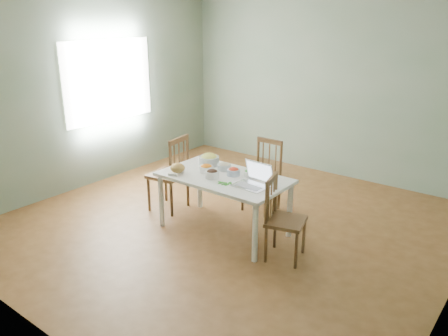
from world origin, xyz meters
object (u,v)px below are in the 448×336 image
Objects in this scene: chair_far at (261,177)px; chair_right at (286,219)px; dining_table at (224,204)px; laptop at (251,176)px; bowl_squash at (209,159)px; chair_left at (168,173)px; bread_boule at (178,168)px.

chair_far is 1.04× the size of chair_right.
dining_table is 4.08× the size of laptop.
bowl_squash reaches higher than dining_table.
bread_boule is (0.47, -0.30, 0.25)m from chair_left.
chair_left reaches higher than chair_far.
chair_right is 1.43m from bread_boule.
dining_table is at bearing 172.85° from laptop.
dining_table is 0.90m from chair_right.
laptop is (0.93, 0.15, 0.07)m from bread_boule.
bowl_squash reaches higher than bread_boule.
bread_boule is at bearing -167.25° from laptop.
chair_far is 1.24m from chair_right.
dining_table is 0.79m from chair_far.
bread_boule is (-0.52, -1.01, 0.28)m from chair_far.
bowl_squash is (-0.39, 0.21, 0.42)m from dining_table.
chair_right reaches higher than bowl_squash.
laptop reaches higher than chair_far.
bread_boule is 0.47× the size of laptop.
chair_left is 1.12× the size of chair_right.
chair_left is at bearing 175.95° from dining_table.
chair_right is at bearing 1.74° from laptop.
chair_right is 2.47× the size of laptop.
chair_far reaches higher than bread_boule.
chair_right is at bearing 75.86° from chair_left.
laptop reaches higher than chair_right.
laptop is (0.82, -0.29, 0.05)m from bowl_squash.
bowl_squash is at bearing 75.32° from bread_boule.
chair_left reaches higher than bread_boule.
chair_far reaches higher than bowl_squash.
chair_left is at bearing 147.45° from bread_boule.
chair_far is 1.22m from chair_left.
chair_right is at bearing 5.45° from bread_boule.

